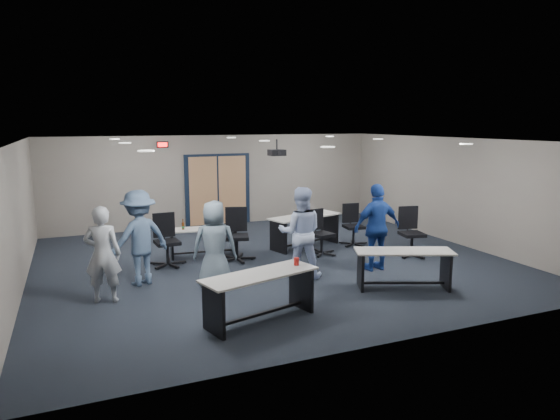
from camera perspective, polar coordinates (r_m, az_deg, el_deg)
name	(u,v)px	position (r m, az deg, el deg)	size (l,w,h in m)	color
floor	(273,262)	(11.22, -0.80, -5.94)	(10.00, 10.00, 0.00)	black
back_wall	(217,180)	(15.16, -7.17, 3.38)	(10.00, 0.04, 2.70)	gray
front_wall	(395,250)	(7.04, 12.99, -4.53)	(10.00, 0.04, 2.70)	gray
left_wall	(17,219)	(10.21, -27.86, -0.94)	(0.04, 9.00, 2.70)	gray
right_wall	(453,190)	(13.58, 19.18, 2.13)	(0.04, 9.00, 2.70)	gray
ceiling	(273,140)	(10.79, -0.84, 7.98)	(10.00, 9.00, 0.04)	silver
double_door	(218,190)	(15.16, -7.11, 2.24)	(2.00, 0.07, 2.20)	black
exit_sign	(162,145)	(14.67, -13.29, 7.29)	(0.32, 0.07, 0.18)	black
ceiling_projector	(277,152)	(11.38, -0.36, 6.60)	(0.35, 0.32, 0.37)	black
ceiling_can_lights	(268,141)	(11.03, -1.33, 7.87)	(6.24, 5.74, 0.02)	silver
table_front_left	(261,288)	(7.88, -2.24, -8.92)	(1.99, 1.11, 0.89)	#A8A69E
table_front_right	(404,262)	(9.64, 13.94, -5.84)	(1.89, 1.25, 0.73)	#A8A69E
table_back_left	(203,237)	(11.75, -8.84, -3.04)	(1.66, 0.71, 0.90)	#A8A69E
table_back_right	(305,225)	(12.46, 2.88, -1.78)	(2.05, 1.19, 0.79)	#A8A69E
chair_back_a	(167,240)	(11.05, -12.77, -3.40)	(0.71, 0.71, 1.14)	black
chair_back_b	(237,235)	(11.24, -4.97, -2.84)	(0.74, 0.74, 1.18)	black
chair_back_c	(322,233)	(11.73, 4.79, -2.60)	(0.67, 0.67, 1.06)	black
chair_back_d	(354,225)	(12.72, 8.43, -1.71)	(0.66, 0.66, 1.04)	black
chair_loose_right	(412,232)	(11.94, 14.87, -2.46)	(0.72, 0.72, 1.14)	black
person_gray	(103,254)	(9.10, -19.61, -4.80)	(0.62, 0.41, 1.70)	#A0A6AE
person_plaid	(215,245)	(9.33, -7.47, -4.00)	(0.82, 0.53, 1.68)	slate
person_lightblue	(300,232)	(9.95, 2.34, -2.58)	(0.89, 0.69, 1.83)	#BBCEF8
person_navy	(377,227)	(10.63, 11.04, -1.94)	(1.07, 0.45, 1.83)	navy
person_back	(139,238)	(9.86, -15.79, -3.08)	(1.18, 0.68, 1.83)	#486082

